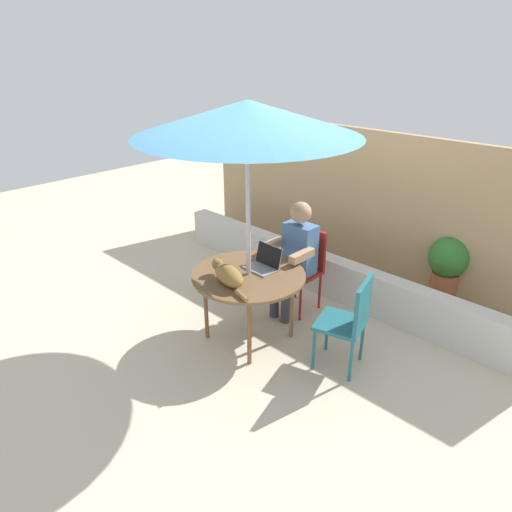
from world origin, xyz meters
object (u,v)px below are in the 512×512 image
(patio_table, at_px, (249,279))
(patio_umbrella, at_px, (248,118))
(cat, at_px, (228,275))
(laptop, at_px, (265,262))
(chair_occupied, at_px, (304,263))
(potted_plant_near_fence, at_px, (447,266))
(person_seated, at_px, (295,253))
(chair_empty, at_px, (350,317))

(patio_table, bearing_deg, patio_umbrella, 0.00)
(patio_umbrella, xyz_separation_m, cat, (-0.01, -0.26, -1.34))
(patio_table, distance_m, laptop, 0.23)
(patio_table, height_order, chair_occupied, chair_occupied)
(cat, bearing_deg, patio_table, 87.75)
(cat, bearing_deg, potted_plant_near_fence, 63.43)
(patio_umbrella, height_order, person_seated, patio_umbrella)
(patio_table, height_order, person_seated, person_seated)
(person_seated, bearing_deg, cat, -90.61)
(potted_plant_near_fence, bearing_deg, patio_umbrella, -119.27)
(chair_occupied, height_order, chair_empty, same)
(patio_umbrella, height_order, laptop, patio_umbrella)
(laptop, height_order, cat, laptop)
(chair_empty, bearing_deg, potted_plant_near_fence, 85.35)
(person_seated, bearing_deg, laptop, -87.34)
(chair_occupied, xyz_separation_m, person_seated, (0.00, -0.16, 0.17))
(cat, distance_m, potted_plant_near_fence, 2.52)
(patio_table, xyz_separation_m, cat, (-0.01, -0.26, 0.14))
(potted_plant_near_fence, bearing_deg, cat, -116.57)
(chair_empty, relative_size, person_seated, 0.73)
(patio_umbrella, xyz_separation_m, chair_occupied, (0.00, 0.85, -1.60))
(patio_umbrella, bearing_deg, chair_empty, 15.72)
(laptop, bearing_deg, chair_occupied, 92.01)
(person_seated, distance_m, cat, 0.96)
(chair_occupied, xyz_separation_m, potted_plant_near_fence, (1.11, 1.13, -0.07))
(chair_occupied, relative_size, chair_empty, 1.00)
(person_seated, relative_size, potted_plant_near_fence, 1.54)
(person_seated, bearing_deg, chair_occupied, 90.00)
(chair_empty, relative_size, cat, 1.44)
(chair_occupied, bearing_deg, chair_empty, -30.86)
(cat, bearing_deg, person_seated, 89.39)
(chair_occupied, relative_size, cat, 1.44)
(chair_occupied, relative_size, person_seated, 0.73)
(chair_empty, bearing_deg, laptop, -175.67)
(chair_empty, bearing_deg, cat, -151.49)
(chair_empty, height_order, cat, chair_empty)
(chair_occupied, height_order, potted_plant_near_fence, chair_occupied)
(patio_table, distance_m, potted_plant_near_fence, 2.28)
(patio_umbrella, relative_size, chair_occupied, 2.53)
(patio_table, height_order, cat, cat)
(person_seated, relative_size, cat, 1.98)
(chair_empty, distance_m, cat, 1.15)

